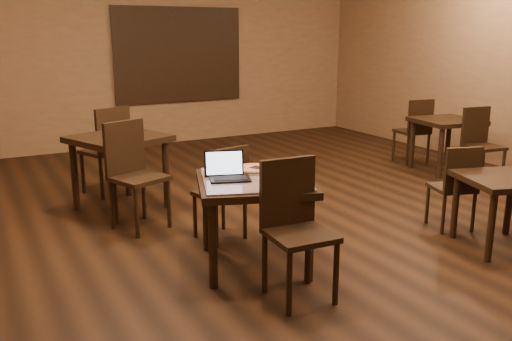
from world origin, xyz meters
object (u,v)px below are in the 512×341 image
tiled_table (255,190)px  other_table_a_chair_near (480,140)px  pizza_pan (254,170)px  other_table_a (446,128)px  other_table_b (119,148)px  other_table_c_chair_far (456,183)px  laptop (227,172)px  other_table_b_chair_near (133,168)px  other_table_b_chair_far (109,145)px  other_table_c (504,189)px  chair_main_far (225,188)px  chair_main_near (294,221)px  other_table_a_chair_far (416,127)px

tiled_table → other_table_a_chair_near: bearing=33.8°
pizza_pan → other_table_a: 4.01m
other_table_b → other_table_c_chair_far: bearing=-60.9°
laptop → other_table_b: 2.00m
tiled_table → other_table_b_chair_near: 1.55m
other_table_b_chair_far → other_table_c: 4.37m
laptop → other_table_c: 2.52m
pizza_pan → chair_main_far: bearing=105.1°
pizza_pan → other_table_b: (-0.71, 1.82, -0.08)m
other_table_a → other_table_c_chair_far: other_table_c_chair_far is taller
chair_main_near → laptop: 0.78m
tiled_table → other_table_a: bearing=41.4°
other_table_b_chair_far → pizza_pan: bearing=84.2°
tiled_table → other_table_b: (-0.59, 2.06, 0.03)m
pizza_pan → other_table_c_chair_far: (2.02, -0.46, -0.28)m
other_table_a_chair_far → other_table_b_chair_far: bearing=1.3°
laptop → other_table_a: bearing=38.5°
tiled_table → laptop: size_ratio=3.08×
other_table_a_chair_near → other_table_c: (-1.75, -1.71, 0.01)m
other_table_a_chair_near → other_table_b: bearing=175.2°
other_table_a_chair_far → other_table_b_chair_near: size_ratio=0.91×
other_table_a_chair_near → other_table_b_chair_near: (-4.54, 0.43, 0.06)m
chair_main_far → other_table_a: bearing=-178.8°
laptop → other_table_a_chair_near: (4.12, 0.89, -0.27)m
chair_main_near → other_table_a_chair_near: (3.91, 1.60, -0.03)m
other_table_a_chair_far → other_table_b_chair_near: 4.57m
other_table_a_chair_near → other_table_a_chair_far: (-0.03, 1.14, 0.00)m
laptop → pizza_pan: bearing=42.3°
other_table_a_chair_near → tiled_table: bearing=-157.3°
other_table_a_chair_far → other_table_b: bearing=9.4°
other_table_b_chair_near → other_table_b_chair_far: same height
pizza_pan → other_table_b: bearing=111.3°
other_table_a → other_table_b_chair_near: bearing=-169.8°
other_table_a → other_table_a_chair_far: other_table_a_chair_far is taller
pizza_pan → other_table_b_chair_far: (-0.67, 2.45, -0.16)m
chair_main_near → other_table_b_chair_near: bearing=110.3°
laptop → other_table_a_chair_far: 4.57m
other_table_a_chair_near → other_table_a_chair_far: same height
other_table_b_chair_near → other_table_a: bearing=-19.4°
chair_main_far → other_table_c_chair_far: (2.13, -0.84, -0.03)m
chair_main_far → pizza_pan: chair_main_far is taller
chair_main_near → other_table_b_chair_near: (-0.63, 2.03, 0.02)m
other_table_a_chair_far → other_table_b_chair_near: other_table_b_chair_near is taller
chair_main_far → other_table_a_chair_far: other_table_a_chair_far is taller
chair_main_near → chair_main_far: (0.01, 1.23, -0.06)m
other_table_b → pizza_pan: bearing=-89.8°
other_table_a → other_table_b_chair_near: 4.53m
other_table_a_chair_near → other_table_c: 2.45m
chair_main_near → other_table_b: 2.73m
other_table_b_chair_far → other_table_c_chair_far: (2.70, -2.91, -0.12)m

